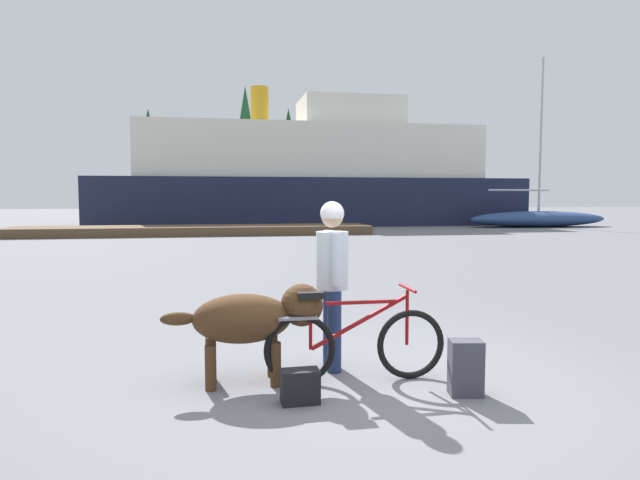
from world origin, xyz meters
TOP-DOWN VIEW (x-y plane):
  - ground_plane at (0.00, 0.00)m, footprint 160.00×160.00m
  - bicycle at (-0.18, 0.18)m, footprint 1.72×0.44m
  - person_cyclist at (-0.31, 0.61)m, footprint 0.32×0.53m
  - dog at (-1.10, 0.34)m, footprint 1.49×0.53m
  - backpack at (0.69, -0.33)m, footprint 0.31×0.25m
  - handbag_pannier at (-0.76, -0.26)m, footprint 0.32×0.19m
  - dock_pier at (-2.47, 21.07)m, footprint 15.95×2.79m
  - ferry_boat at (4.37, 30.01)m, footprint 25.65×7.78m
  - sailboat_moored at (16.61, 24.29)m, footprint 8.26×2.31m
  - pine_tree_far_left at (-7.25, 45.70)m, footprint 2.84×2.84m
  - pine_tree_center at (0.94, 42.79)m, footprint 2.89×2.89m
  - pine_tree_far_right at (11.43, 43.94)m, footprint 3.77×3.77m
  - pine_tree_mid_back at (5.60, 51.04)m, footprint 3.71×3.71m

SIDE VIEW (x-z plane):
  - ground_plane at x=0.00m, z-range 0.00..0.00m
  - handbag_pannier at x=-0.76m, z-range 0.00..0.29m
  - dock_pier at x=-2.47m, z-range 0.00..0.40m
  - backpack at x=0.69m, z-range 0.00..0.49m
  - bicycle at x=-0.18m, z-range -0.08..0.81m
  - sailboat_moored at x=16.61m, z-range -4.26..5.25m
  - dog at x=-1.10m, z-range 0.15..1.07m
  - person_cyclist at x=-0.31m, z-range 0.17..1.85m
  - ferry_boat at x=4.37m, z-range -1.28..7.15m
  - pine_tree_far_left at x=-7.25m, z-range 1.55..10.84m
  - pine_tree_mid_back at x=5.60m, z-range 1.04..11.52m
  - pine_tree_far_right at x=11.43m, z-range 1.51..11.25m
  - pine_tree_center at x=0.94m, z-range 1.14..12.12m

